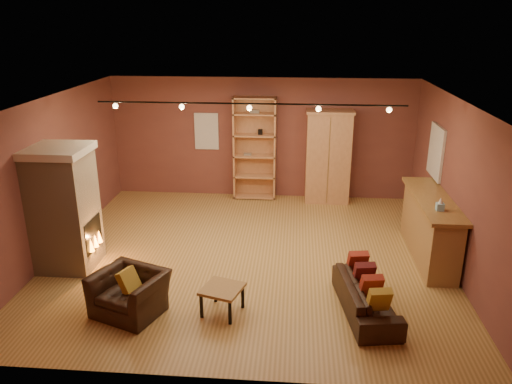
# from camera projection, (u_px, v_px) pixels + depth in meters

# --- Properties ---
(floor) EXTENTS (7.00, 7.00, 0.00)m
(floor) POSITION_uv_depth(u_px,v_px,m) (249.00, 256.00, 9.03)
(floor) COLOR olive
(floor) RESTS_ON ground
(ceiling) EXTENTS (7.00, 7.00, 0.00)m
(ceiling) POSITION_uv_depth(u_px,v_px,m) (248.00, 101.00, 8.09)
(ceiling) COLOR #57311B
(ceiling) RESTS_ON back_wall
(back_wall) EXTENTS (7.00, 0.02, 2.80)m
(back_wall) POSITION_uv_depth(u_px,v_px,m) (262.00, 138.00, 11.61)
(back_wall) COLOR brown
(back_wall) RESTS_ON floor
(left_wall) EXTENTS (0.02, 6.50, 2.80)m
(left_wall) POSITION_uv_depth(u_px,v_px,m) (52.00, 177.00, 8.83)
(left_wall) COLOR brown
(left_wall) RESTS_ON floor
(right_wall) EXTENTS (0.02, 6.50, 2.80)m
(right_wall) POSITION_uv_depth(u_px,v_px,m) (458.00, 188.00, 8.29)
(right_wall) COLOR brown
(right_wall) RESTS_ON floor
(fireplace) EXTENTS (1.01, 0.98, 2.12)m
(fireplace) POSITION_uv_depth(u_px,v_px,m) (65.00, 208.00, 8.35)
(fireplace) COLOR tan
(fireplace) RESTS_ON floor
(back_window) EXTENTS (0.56, 0.04, 0.86)m
(back_window) POSITION_uv_depth(u_px,v_px,m) (207.00, 131.00, 11.65)
(back_window) COLOR silver
(back_window) RESTS_ON back_wall
(bookcase) EXTENTS (0.98, 0.38, 2.39)m
(bookcase) POSITION_uv_depth(u_px,v_px,m) (255.00, 147.00, 11.57)
(bookcase) COLOR tan
(bookcase) RESTS_ON floor
(armoire) EXTENTS (1.05, 0.60, 2.14)m
(armoire) POSITION_uv_depth(u_px,v_px,m) (328.00, 157.00, 11.35)
(armoire) COLOR tan
(armoire) RESTS_ON floor
(bar_counter) EXTENTS (0.63, 2.35, 1.12)m
(bar_counter) POSITION_uv_depth(u_px,v_px,m) (430.00, 227.00, 8.82)
(bar_counter) COLOR #A87E4D
(bar_counter) RESTS_ON floor
(tissue_box) EXTENTS (0.12, 0.12, 0.21)m
(tissue_box) POSITION_uv_depth(u_px,v_px,m) (440.00, 205.00, 8.06)
(tissue_box) COLOR #82B8D1
(tissue_box) RESTS_ON bar_counter
(right_window) EXTENTS (0.05, 0.90, 1.00)m
(right_window) POSITION_uv_depth(u_px,v_px,m) (436.00, 152.00, 9.52)
(right_window) COLOR silver
(right_window) RESTS_ON right_wall
(loveseat) EXTENTS (0.73, 1.71, 0.72)m
(loveseat) POSITION_uv_depth(u_px,v_px,m) (367.00, 291.00, 7.23)
(loveseat) COLOR black
(loveseat) RESTS_ON floor
(armchair) EXTENTS (1.12, 0.93, 0.84)m
(armchair) POSITION_uv_depth(u_px,v_px,m) (129.00, 286.00, 7.19)
(armchair) COLOR black
(armchair) RESTS_ON floor
(coffee_table) EXTENTS (0.68, 0.68, 0.41)m
(coffee_table) POSITION_uv_depth(u_px,v_px,m) (222.00, 291.00, 7.20)
(coffee_table) COLOR olive
(coffee_table) RESTS_ON floor
(track_rail) EXTENTS (5.20, 0.09, 0.13)m
(track_rail) POSITION_uv_depth(u_px,v_px,m) (249.00, 106.00, 8.32)
(track_rail) COLOR black
(track_rail) RESTS_ON ceiling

